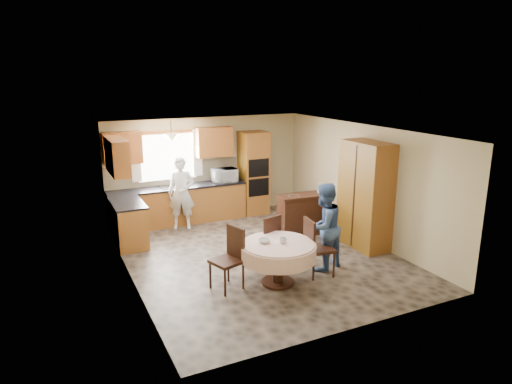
{
  "coord_description": "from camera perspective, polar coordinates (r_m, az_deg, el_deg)",
  "views": [
    {
      "loc": [
        -3.73,
        -7.65,
        3.54
      ],
      "look_at": [
        0.08,
        0.3,
        1.24
      ],
      "focal_mm": 32.0,
      "sensor_mm": 36.0,
      "label": 1
    }
  ],
  "objects": [
    {
      "name": "floor",
      "position": [
        9.21,
        0.37,
        -7.96
      ],
      "size": [
        5.0,
        6.0,
        0.01
      ],
      "primitive_type": "cube",
      "color": "#6C5C4B",
      "rests_on": "ground"
    },
    {
      "name": "ceiling",
      "position": [
        8.57,
        0.4,
        7.67
      ],
      "size": [
        5.0,
        6.0,
        0.01
      ],
      "primitive_type": "cube",
      "color": "white",
      "rests_on": "wall_back"
    },
    {
      "name": "wall_back",
      "position": [
        11.51,
        -6.17,
        3.08
      ],
      "size": [
        5.0,
        0.02,
        2.5
      ],
      "primitive_type": "cube",
      "color": "tan",
      "rests_on": "floor"
    },
    {
      "name": "wall_front",
      "position": [
        6.38,
        12.35,
        -6.76
      ],
      "size": [
        5.0,
        0.02,
        2.5
      ],
      "primitive_type": "cube",
      "color": "tan",
      "rests_on": "floor"
    },
    {
      "name": "wall_left",
      "position": [
        8.08,
        -15.79,
        -2.41
      ],
      "size": [
        0.02,
        6.0,
        2.5
      ],
      "primitive_type": "cube",
      "color": "tan",
      "rests_on": "floor"
    },
    {
      "name": "wall_right",
      "position": [
        10.12,
        13.22,
        1.17
      ],
      "size": [
        0.02,
        6.0,
        2.5
      ],
      "primitive_type": "cube",
      "color": "tan",
      "rests_on": "floor"
    },
    {
      "name": "window",
      "position": [
        11.14,
        -11.05,
        4.34
      ],
      "size": [
        1.4,
        0.03,
        1.1
      ],
      "primitive_type": "cube",
      "color": "white",
      "rests_on": "wall_back"
    },
    {
      "name": "curtain_left",
      "position": [
        10.92,
        -14.81,
        4.19
      ],
      "size": [
        0.22,
        0.02,
        1.15
      ],
      "primitive_type": "cube",
      "color": "white",
      "rests_on": "wall_back"
    },
    {
      "name": "curtain_right",
      "position": [
        11.29,
        -7.31,
        4.89
      ],
      "size": [
        0.22,
        0.02,
        1.15
      ],
      "primitive_type": "cube",
      "color": "white",
      "rests_on": "wall_back"
    },
    {
      "name": "base_cab_back",
      "position": [
        11.18,
        -9.65,
        -1.67
      ],
      "size": [
        3.3,
        0.6,
        0.88
      ],
      "primitive_type": "cube",
      "color": "#A85A2D",
      "rests_on": "floor"
    },
    {
      "name": "counter_back",
      "position": [
        11.06,
        -9.75,
        0.61
      ],
      "size": [
        3.3,
        0.64,
        0.04
      ],
      "primitive_type": "cube",
      "color": "black",
      "rests_on": "base_cab_back"
    },
    {
      "name": "base_cab_left",
      "position": [
        10.06,
        -15.62,
        -3.87
      ],
      "size": [
        0.6,
        1.2,
        0.88
      ],
      "primitive_type": "cube",
      "color": "#A85A2D",
      "rests_on": "floor"
    },
    {
      "name": "counter_left",
      "position": [
        9.93,
        -15.8,
        -1.35
      ],
      "size": [
        0.64,
        1.2,
        0.04
      ],
      "primitive_type": "cube",
      "color": "black",
      "rests_on": "base_cab_left"
    },
    {
      "name": "backsplash",
      "position": [
        11.27,
        -10.22,
        2.32
      ],
      "size": [
        3.3,
        0.02,
        0.55
      ],
      "primitive_type": "cube",
      "color": "#CAB88E",
      "rests_on": "wall_back"
    },
    {
      "name": "wall_cab_left",
      "position": [
        10.74,
        -16.37,
        5.32
      ],
      "size": [
        0.85,
        0.33,
        0.72
      ],
      "primitive_type": "cube",
      "color": "#B5612D",
      "rests_on": "wall_back"
    },
    {
      "name": "wall_cab_right",
      "position": [
        11.29,
        -5.26,
        6.28
      ],
      "size": [
        0.9,
        0.33,
        0.72
      ],
      "primitive_type": "cube",
      "color": "#B5612D",
      "rests_on": "wall_back"
    },
    {
      "name": "wall_cab_side",
      "position": [
        9.69,
        -17.0,
        4.31
      ],
      "size": [
        0.33,
        1.2,
        0.72
      ],
      "primitive_type": "cube",
      "color": "#B5612D",
      "rests_on": "wall_left"
    },
    {
      "name": "oven_tower",
      "position": [
        11.69,
        -0.32,
        2.4
      ],
      "size": [
        0.66,
        0.62,
        2.12
      ],
      "primitive_type": "cube",
      "color": "#A85A2D",
      "rests_on": "floor"
    },
    {
      "name": "oven_upper",
      "position": [
        11.38,
        0.36,
        3.03
      ],
      "size": [
        0.56,
        0.01,
        0.45
      ],
      "primitive_type": "cube",
      "color": "black",
      "rests_on": "oven_tower"
    },
    {
      "name": "oven_lower",
      "position": [
        11.49,
        0.35,
        0.59
      ],
      "size": [
        0.56,
        0.01,
        0.45
      ],
      "primitive_type": "cube",
      "color": "black",
      "rests_on": "oven_tower"
    },
    {
      "name": "pendant",
      "position": [
        10.6,
        -10.52,
        6.7
      ],
      "size": [
        0.36,
        0.36,
        0.18
      ],
      "primitive_type": "cone",
      "rotation": [
        3.14,
        0.0,
        0.0
      ],
      "color": "beige",
      "rests_on": "ceiling"
    },
    {
      "name": "sideboard",
      "position": [
        10.35,
        6.0,
        -2.92
      ],
      "size": [
        1.24,
        0.59,
        0.86
      ],
      "primitive_type": "cube",
      "rotation": [
        0.0,
        0.0,
        -0.08
      ],
      "color": "#3B1E10",
      "rests_on": "floor"
    },
    {
      "name": "space_heater",
      "position": [
        10.38,
        9.85,
        -3.85
      ],
      "size": [
        0.5,
        0.44,
        0.57
      ],
      "primitive_type": "cube",
      "rotation": [
        0.0,
        0.0,
        -0.41
      ],
      "color": "black",
      "rests_on": "floor"
    },
    {
      "name": "cupboard",
      "position": [
        9.65,
        13.51,
        -0.38
      ],
      "size": [
        0.58,
        1.16,
        2.21
      ],
      "primitive_type": "cube",
      "color": "#A85A2D",
      "rests_on": "floor"
    },
    {
      "name": "dining_table",
      "position": [
        7.87,
        2.77,
        -7.51
      ],
      "size": [
        1.3,
        1.3,
        0.74
      ],
      "color": "#3B1E10",
      "rests_on": "floor"
    },
    {
      "name": "chair_left",
      "position": [
        7.73,
        -3.22,
        -7.85
      ],
      "size": [
        0.57,
        0.57,
        1.06
      ],
      "rotation": [
        0.0,
        0.0,
        -1.27
      ],
      "color": "#3B1E10",
      "rests_on": "floor"
    },
    {
      "name": "chair_back",
      "position": [
        8.5,
        1.51,
        -5.86
      ],
      "size": [
        0.55,
        0.55,
        1.02
      ],
      "rotation": [
        0.0,
        0.0,
        3.44
      ],
      "color": "#3B1E10",
      "rests_on": "floor"
    },
    {
      "name": "chair_right",
      "position": [
        8.23,
        7.41,
        -6.52
      ],
      "size": [
        0.52,
        0.52,
        1.06
      ],
      "rotation": [
        0.0,
        0.0,
        1.43
      ],
      "color": "#3B1E10",
      "rests_on": "floor"
    },
    {
      "name": "framed_picture",
      "position": [
        10.22,
        12.26,
        4.04
      ],
      "size": [
        0.06,
        0.64,
        0.53
      ],
      "color": "gold",
      "rests_on": "wall_right"
    },
    {
      "name": "microwave",
      "position": [
        11.34,
        -3.99,
        2.1
      ],
      "size": [
        0.61,
        0.42,
        0.33
      ],
      "primitive_type": "imported",
      "rotation": [
        0.0,
        0.0,
        -0.03
      ],
      "color": "silver",
      "rests_on": "counter_back"
    },
    {
      "name": "person_sink",
      "position": [
        10.69,
        -9.31,
        -0.15
      ],
      "size": [
        0.72,
        0.59,
        1.69
      ],
      "primitive_type": "imported",
      "rotation": [
        0.0,
        0.0,
        -0.35
      ],
      "color": "silver",
      "rests_on": "floor"
    },
    {
      "name": "person_dining",
      "position": [
        8.45,
        8.43,
        -4.32
      ],
      "size": [
        0.94,
        0.82,
        1.64
      ],
      "primitive_type": "imported",
      "rotation": [
        0.0,
        0.0,
        3.43
      ],
      "color": "#3E5988",
      "rests_on": "floor"
    },
    {
      "name": "bowl_sideboard",
      "position": [
        10.08,
        4.74,
        -0.63
      ],
      "size": [
        0.27,
        0.27,
        0.06
      ],
      "primitive_type": "imported",
      "rotation": [
        0.0,
        0.0,
        -0.12
      ],
      "color": "#B2B2B2",
      "rests_on": "sideboard"
    },
    {
      "name": "bottle_sideboard",
      "position": [
        10.4,
        7.98,
        0.43
      ],
      "size": [
        0.12,
        0.12,
        0.3
      ],
      "primitive_type": "imported",
      "rotation": [
        0.0,
        0.0,
        -0.02
      ],
      "color": "silver",
      "rests_on": "sideboard"
    },
    {
      "name": "cup_table",
      "position": [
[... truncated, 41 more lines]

